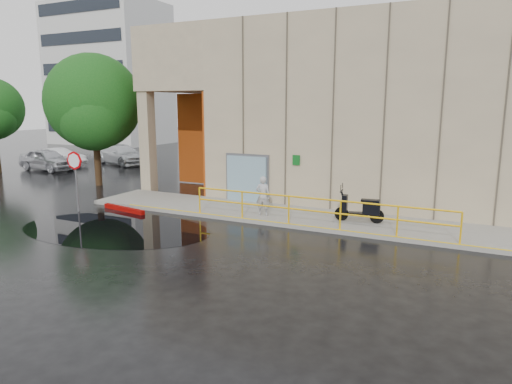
% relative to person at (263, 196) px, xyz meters
% --- Properties ---
extents(ground, '(120.00, 120.00, 0.00)m').
position_rel_person_xyz_m(ground, '(-1.95, -3.84, -0.92)').
color(ground, black).
rests_on(ground, ground).
extents(sidewalk, '(20.00, 3.00, 0.15)m').
position_rel_person_xyz_m(sidewalk, '(2.05, 0.66, -0.84)').
color(sidewalk, gray).
rests_on(sidewalk, ground).
extents(building, '(20.00, 10.17, 8.00)m').
position_rel_person_xyz_m(building, '(3.15, 7.14, 3.29)').
color(building, tan).
rests_on(building, ground).
extents(guardrail, '(9.56, 0.06, 1.03)m').
position_rel_person_xyz_m(guardrail, '(2.30, -0.69, -0.24)').
color(guardrail, yellow).
rests_on(guardrail, sidewalk).
extents(distant_building, '(12.00, 8.08, 15.00)m').
position_rel_person_xyz_m(distant_building, '(-29.95, 24.13, 6.58)').
color(distant_building, silver).
rests_on(distant_building, ground).
extents(person, '(0.61, 0.44, 1.54)m').
position_rel_person_xyz_m(person, '(0.00, 0.00, 0.00)').
color(person, '#AEAEB3').
rests_on(person, sidewalk).
extents(scooter, '(1.81, 0.77, 1.37)m').
position_rel_person_xyz_m(scooter, '(3.62, 0.61, 0.02)').
color(scooter, black).
rests_on(scooter, sidewalk).
extents(stop_sign, '(0.76, 0.11, 2.51)m').
position_rel_person_xyz_m(stop_sign, '(-7.45, -2.23, 0.92)').
color(stop_sign, slate).
rests_on(stop_sign, ground).
extents(red_curb, '(2.39, 0.60, 0.18)m').
position_rel_person_xyz_m(red_curb, '(-5.78, -1.34, -0.83)').
color(red_curb, '#810502').
rests_on(red_curb, ground).
extents(puddle, '(7.68, 5.17, 0.01)m').
position_rel_person_xyz_m(puddle, '(-4.19, -3.61, -0.92)').
color(puddle, black).
rests_on(puddle, ground).
extents(car_a, '(4.42, 2.08, 1.46)m').
position_rel_person_xyz_m(car_a, '(-18.55, 5.61, -0.19)').
color(car_a, silver).
rests_on(car_a, ground).
extents(car_b, '(4.07, 2.05, 1.28)m').
position_rel_person_xyz_m(car_b, '(-19.61, 7.48, -0.28)').
color(car_b, white).
rests_on(car_b, ground).
extents(car_c, '(5.35, 3.39, 1.44)m').
position_rel_person_xyz_m(car_c, '(-16.31, 10.28, -0.20)').
color(car_c, silver).
rests_on(car_c, ground).
extents(tree_near, '(5.05, 5.05, 7.04)m').
position_rel_person_xyz_m(tree_near, '(-11.14, 2.69, 3.39)').
color(tree_near, black).
rests_on(tree_near, ground).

